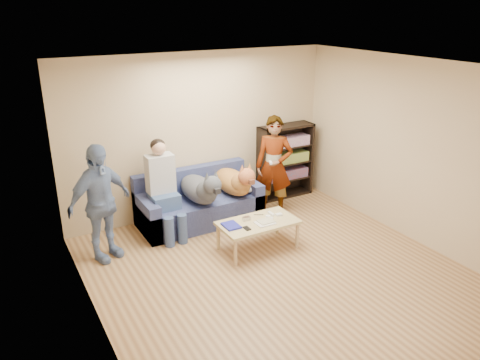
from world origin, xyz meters
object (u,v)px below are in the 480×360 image
person_standing_right (274,166)px  bookshelf (285,159)px  camera_silver (246,218)px  coffee_table (258,224)px  person_seated (163,185)px  person_standing_left (100,203)px  notebook_blue (231,226)px  dog_gray (201,189)px  dog_tan (235,181)px  sofa (198,205)px

person_standing_right → bookshelf: (0.59, 0.54, -0.14)m
camera_silver → coffee_table: (0.12, -0.12, -0.07)m
person_seated → coffee_table: 1.51m
camera_silver → coffee_table: bearing=-45.0°
person_standing_left → camera_silver: (1.83, -0.69, -0.36)m
notebook_blue → dog_gray: 0.95m
camera_silver → dog_tan: bearing=70.7°
person_standing_right → sofa: 1.36m
person_standing_left → camera_silver: person_standing_left is taller
sofa → dog_tan: bearing=-20.3°
person_standing_right → sofa: person_standing_right is taller
camera_silver → person_seated: 1.33m
person_standing_left → dog_gray: person_standing_left is taller
person_standing_left → sofa: (1.59, 0.41, -0.53)m
sofa → notebook_blue: bearing=-92.2°
person_standing_left → coffee_table: bearing=-45.8°
person_seated → dog_tan: person_seated is taller
person_seated → camera_silver: bearing=-49.3°
person_standing_right → coffee_table: size_ratio=1.48×
person_seated → coffee_table: person_seated is taller
coffee_table → bookshelf: 2.08m
sofa → camera_silver: bearing=-78.0°
notebook_blue → dog_tan: bearing=58.4°
camera_silver → bookshelf: size_ratio=0.08×
coffee_table → dog_gray: bearing=112.9°
person_standing_right → bookshelf: size_ratio=1.25×
person_standing_left → dog_gray: (1.54, 0.17, -0.16)m
sofa → coffee_table: (0.35, -1.22, 0.09)m
person_standing_left → coffee_table: size_ratio=1.47×
notebook_blue → person_standing_left: bearing=153.9°
camera_silver → person_standing_right: bearing=39.2°
camera_silver → sofa: bearing=102.0°
person_standing_right → notebook_blue: bearing=-103.6°
notebook_blue → person_seated: bearing=118.2°
sofa → bookshelf: (1.80, 0.23, 0.40)m
dog_tan → bookshelf: 1.32m
person_standing_left → camera_silver: bearing=-43.9°
camera_silver → dog_gray: size_ratio=0.09×
camera_silver → dog_tan: 0.97m
dog_tan → bookshelf: bearing=19.3°
dog_gray → coffee_table: dog_gray is taller
sofa → person_seated: size_ratio=1.29×
person_standing_left → bookshelf: bearing=-12.4°
person_standing_right → notebook_blue: 1.57m
coffee_table → dog_tan: bearing=79.1°
person_standing_right → dog_gray: size_ratio=1.29×
person_standing_right → bookshelf: person_standing_right is taller
person_seated → person_standing_right: bearing=-5.6°
dog_tan → coffee_table: (-0.20, -1.02, -0.27)m
person_standing_right → dog_tan: 0.69m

